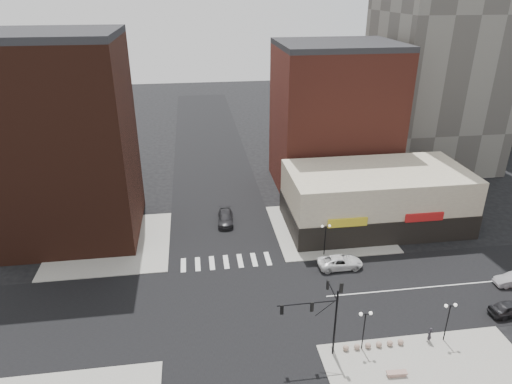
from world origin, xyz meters
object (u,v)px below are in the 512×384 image
object	(u,v)px
pedestrian	(429,335)
stone_bench	(397,374)
street_lamp_se_a	(365,321)
street_lamp_ne	(326,232)
street_lamp_se_b	(449,313)
dark_sedan_east	(511,308)
traffic_signal	(324,309)
white_suv	(340,262)
dark_sedan_north	(225,218)

from	to	relation	value
pedestrian	stone_bench	xyz separation A→B (m)	(-4.67, -3.47, -0.57)
street_lamp_se_a	pedestrian	world-z (taller)	street_lamp_se_a
street_lamp_se_a	street_lamp_ne	world-z (taller)	same
street_lamp_se_a	stone_bench	world-z (taller)	street_lamp_se_a
street_lamp_se_b	dark_sedan_east	size ratio (longest dim) A/B	0.94
traffic_signal	street_lamp_se_a	distance (m)	4.12
traffic_signal	street_lamp_se_a	xyz separation A→B (m)	(3.76, -0.17, -1.67)
street_lamp_se_a	white_suv	size ratio (longest dim) A/B	0.79
dark_sedan_east	pedestrian	world-z (taller)	pedestrian
street_lamp_se_a	dark_sedan_east	distance (m)	16.97
traffic_signal	street_lamp_se_b	bearing A→B (deg)	-0.82
white_suv	dark_sedan_east	world-z (taller)	dark_sedan_east
street_lamp_se_a	street_lamp_se_b	distance (m)	8.00
stone_bench	street_lamp_se_b	bearing A→B (deg)	32.28
street_lamp_se_a	white_suv	distance (m)	13.59
street_lamp_se_a	pedestrian	xyz separation A→B (m)	(6.50, 0.00, -2.38)
street_lamp_se_a	street_lamp_se_b	bearing A→B (deg)	0.00
stone_bench	white_suv	bearing A→B (deg)	91.85
pedestrian	dark_sedan_east	bearing A→B (deg)	162.01
traffic_signal	white_suv	size ratio (longest dim) A/B	1.47
dark_sedan_east	pedestrian	xyz separation A→B (m)	(-10.09, -2.59, 0.15)
dark_sedan_north	street_lamp_se_b	bearing A→B (deg)	-51.02
street_lamp_se_b	traffic_signal	bearing A→B (deg)	179.18
street_lamp_se_b	street_lamp_se_a	bearing A→B (deg)	180.00
street_lamp_ne	dark_sedan_east	world-z (taller)	street_lamp_ne
traffic_signal	pedestrian	world-z (taller)	traffic_signal
street_lamp_se_a	street_lamp_se_b	world-z (taller)	same
street_lamp_se_b	dark_sedan_east	xyz separation A→B (m)	(8.58, 2.59, -2.54)
traffic_signal	white_suv	world-z (taller)	traffic_signal
white_suv	pedestrian	size ratio (longest dim) A/B	3.35
street_lamp_ne	dark_sedan_east	xyz separation A→B (m)	(15.58, -13.41, -2.54)
street_lamp_se_a	street_lamp_ne	distance (m)	16.03
street_lamp_ne	stone_bench	bearing A→B (deg)	-87.55
traffic_signal	pedestrian	xyz separation A→B (m)	(10.26, -0.17, -4.05)
dark_sedan_north	stone_bench	size ratio (longest dim) A/B	2.94
traffic_signal	street_lamp_se_a	size ratio (longest dim) A/B	1.87
street_lamp_ne	dark_sedan_east	bearing A→B (deg)	-40.71
street_lamp_ne	white_suv	size ratio (longest dim) A/B	0.79
dark_sedan_east	street_lamp_se_a	bearing A→B (deg)	94.19
street_lamp_se_b	street_lamp_ne	size ratio (longest dim) A/B	1.00
street_lamp_ne	pedestrian	bearing A→B (deg)	-71.04
street_lamp_se_b	dark_sedan_east	distance (m)	9.32
street_lamp_se_b	stone_bench	bearing A→B (deg)	-150.62
street_lamp_se_a	dark_sedan_north	bearing A→B (deg)	111.63
street_lamp_se_b	pedestrian	bearing A→B (deg)	180.00
street_lamp_se_a	pedestrian	distance (m)	6.92
traffic_signal	white_suv	distance (m)	14.89
street_lamp_se_a	white_suv	world-z (taller)	street_lamp_se_a
traffic_signal	street_lamp_se_a	bearing A→B (deg)	-2.57
street_lamp_se_a	street_lamp_ne	xyz separation A→B (m)	(1.00, 16.00, 0.00)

